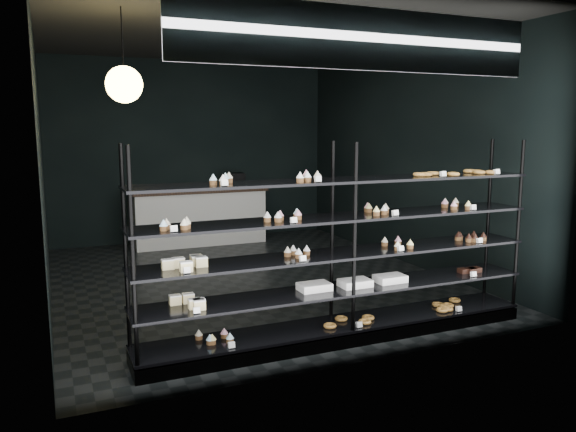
# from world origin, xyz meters

# --- Properties ---
(room) EXTENTS (5.01, 6.01, 3.20)m
(room) POSITION_xyz_m (0.00, 0.00, 1.60)
(room) COLOR black
(room) RESTS_ON ground
(display_shelf) EXTENTS (4.00, 0.50, 1.91)m
(display_shelf) POSITION_xyz_m (0.06, -2.45, 0.63)
(display_shelf) COLOR black
(display_shelf) RESTS_ON room
(signage) EXTENTS (3.30, 0.05, 0.50)m
(signage) POSITION_xyz_m (0.00, -2.93, 2.75)
(signage) COLOR #0B0E3B
(signage) RESTS_ON room
(pendant_lamp) EXTENTS (0.36, 0.36, 0.91)m
(pendant_lamp) POSITION_xyz_m (-1.70, -1.26, 2.45)
(pendant_lamp) COLOR black
(pendant_lamp) RESTS_ON room
(service_counter) EXTENTS (2.35, 0.65, 1.23)m
(service_counter) POSITION_xyz_m (-0.03, 2.50, 0.50)
(service_counter) COLOR silver
(service_counter) RESTS_ON room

